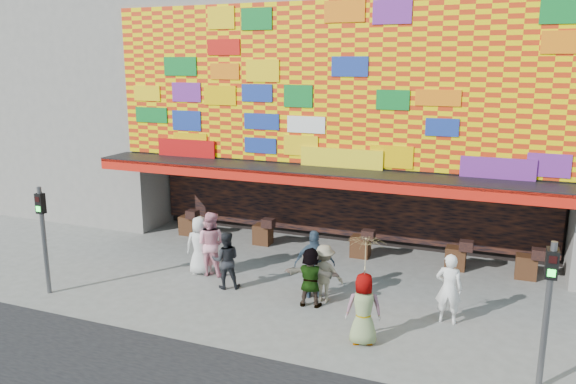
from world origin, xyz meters
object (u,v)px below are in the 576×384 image
at_px(ped_i, 211,243).
at_px(parasol, 365,255).
at_px(ped_b, 207,246).
at_px(ped_g, 363,309).
at_px(ped_d, 324,273).
at_px(ped_c, 226,260).
at_px(signal_left, 43,228).
at_px(ped_h, 449,289).
at_px(ped_f, 310,277).
at_px(signal_right, 548,299).
at_px(ped_e, 315,264).
at_px(ped_a, 200,245).

xyz_separation_m(ped_i, parasol, (5.29, -2.45, 1.15)).
xyz_separation_m(ped_b, ped_g, (5.45, -2.48, -0.02)).
relative_size(ped_d, ped_i, 0.80).
height_order(ped_c, ped_i, ped_i).
bearing_deg(ped_g, signal_left, -16.55).
relative_size(ped_g, ped_h, 0.95).
distance_m(ped_b, ped_f, 3.81).
height_order(signal_left, parasol, signal_left).
xyz_separation_m(signal_right, ped_e, (-5.52, 2.49, -0.93)).
height_order(ped_b, ped_c, ped_b).
xyz_separation_m(ped_d, ped_h, (3.20, -0.08, 0.10)).
height_order(ped_a, ped_g, ped_a).
bearing_deg(ped_f, signal_right, 153.61).
height_order(ped_b, parasol, parasol).
bearing_deg(ped_h, ped_c, 1.23).
distance_m(ped_g, ped_h, 2.45).
xyz_separation_m(ped_a, ped_c, (1.22, -0.67, -0.07)).
bearing_deg(ped_d, signal_right, 145.73).
height_order(ped_a, ped_f, ped_a).
distance_m(ped_a, ped_h, 7.28).
bearing_deg(ped_d, ped_f, 52.34).
bearing_deg(ped_b, parasol, 164.77).
bearing_deg(ped_i, ped_f, 160.58).
xyz_separation_m(ped_c, ped_g, (4.39, -1.71, 0.02)).
distance_m(signal_right, ped_i, 9.45).
xyz_separation_m(ped_c, ped_i, (-0.90, 0.74, 0.15)).
xyz_separation_m(ped_f, parasol, (1.78, -1.46, 1.32)).
bearing_deg(ped_g, ped_h, -151.82).
bearing_deg(ped_g, signal_right, 153.28).
xyz_separation_m(signal_right, ped_g, (-3.65, 0.46, -1.03)).
bearing_deg(ped_e, ped_a, -25.69).
distance_m(signal_right, ped_g, 3.82).
relative_size(ped_a, ped_f, 1.12).
distance_m(ped_a, ped_d, 4.09).
height_order(ped_a, ped_h, ped_a).
distance_m(ped_b, ped_i, 0.20).
distance_m(ped_e, ped_h, 3.52).
distance_m(ped_d, ped_g, 2.45).
height_order(ped_c, ped_d, ped_c).
bearing_deg(ped_i, ped_g, 151.54).
distance_m(ped_b, ped_d, 3.94).
relative_size(ped_b, parasol, 0.96).
bearing_deg(signal_right, ped_f, 160.55).
bearing_deg(ped_e, ped_i, -27.42).
height_order(signal_right, ped_i, signal_right).
relative_size(signal_right, ped_f, 1.90).
distance_m(ped_i, parasol, 5.94).
distance_m(signal_left, ped_h, 10.69).
relative_size(ped_c, ped_e, 0.87).
bearing_deg(ped_i, ped_d, 167.88).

